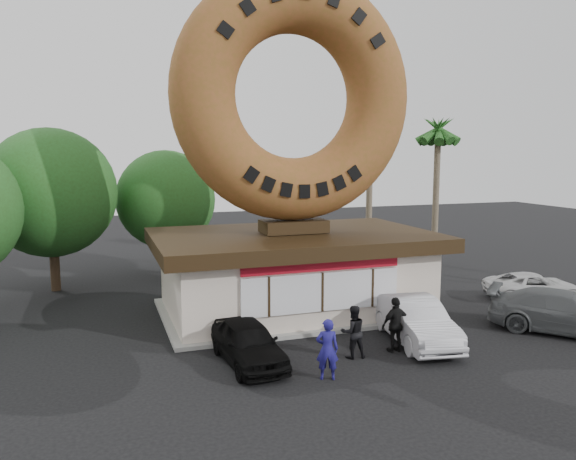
{
  "coord_description": "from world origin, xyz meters",
  "views": [
    {
      "loc": [
        -7.52,
        -15.19,
        6.54
      ],
      "look_at": [
        -0.93,
        4.0,
        3.7
      ],
      "focal_mm": 35.0,
      "sensor_mm": 36.0,
      "label": 1
    }
  ],
  "objects_px": {
    "street_lamp": "(203,189)",
    "car_white": "(534,286)",
    "person_right": "(396,325)",
    "donut_shop": "(294,269)",
    "person_center": "(353,332)",
    "car_grey": "(564,312)",
    "car_black": "(248,343)",
    "person_left": "(327,349)",
    "car_silver": "(415,321)",
    "giant_donut": "(294,97)"
  },
  "relations": [
    {
      "from": "street_lamp",
      "to": "person_left",
      "type": "distance_m",
      "value": 17.27
    },
    {
      "from": "donut_shop",
      "to": "car_white",
      "type": "distance_m",
      "value": 10.97
    },
    {
      "from": "person_center",
      "to": "car_grey",
      "type": "relative_size",
      "value": 0.33
    },
    {
      "from": "person_right",
      "to": "car_silver",
      "type": "xyz_separation_m",
      "value": [
        1.13,
        0.63,
        -0.16
      ]
    },
    {
      "from": "giant_donut",
      "to": "person_right",
      "type": "relative_size",
      "value": 5.3
    },
    {
      "from": "person_left",
      "to": "person_right",
      "type": "distance_m",
      "value": 3.29
    },
    {
      "from": "person_left",
      "to": "car_silver",
      "type": "height_order",
      "value": "person_left"
    },
    {
      "from": "person_center",
      "to": "car_grey",
      "type": "height_order",
      "value": "person_center"
    },
    {
      "from": "street_lamp",
      "to": "person_left",
      "type": "bearing_deg",
      "value": -88.49
    },
    {
      "from": "giant_donut",
      "to": "person_right",
      "type": "distance_m",
      "value": 9.66
    },
    {
      "from": "donut_shop",
      "to": "car_white",
      "type": "bearing_deg",
      "value": -8.95
    },
    {
      "from": "donut_shop",
      "to": "car_white",
      "type": "relative_size",
      "value": 2.63
    },
    {
      "from": "giant_donut",
      "to": "person_left",
      "type": "relative_size",
      "value": 5.41
    },
    {
      "from": "street_lamp",
      "to": "car_black",
      "type": "height_order",
      "value": "street_lamp"
    },
    {
      "from": "person_right",
      "to": "car_silver",
      "type": "bearing_deg",
      "value": -158.56
    },
    {
      "from": "person_right",
      "to": "car_grey",
      "type": "xyz_separation_m",
      "value": [
        6.8,
        -0.25,
        -0.16
      ]
    },
    {
      "from": "person_left",
      "to": "person_center",
      "type": "relative_size",
      "value": 1.05
    },
    {
      "from": "person_center",
      "to": "person_left",
      "type": "bearing_deg",
      "value": 46.07
    },
    {
      "from": "person_right",
      "to": "car_black",
      "type": "xyz_separation_m",
      "value": [
        -4.84,
        0.57,
        -0.25
      ]
    },
    {
      "from": "street_lamp",
      "to": "giant_donut",
      "type": "bearing_deg",
      "value": -79.49
    },
    {
      "from": "giant_donut",
      "to": "car_silver",
      "type": "xyz_separation_m",
      "value": [
        2.72,
        -4.92,
        -7.91
      ]
    },
    {
      "from": "person_left",
      "to": "car_grey",
      "type": "bearing_deg",
      "value": -155.44
    },
    {
      "from": "donut_shop",
      "to": "person_right",
      "type": "relative_size",
      "value": 6.1
    },
    {
      "from": "car_silver",
      "to": "person_left",
      "type": "bearing_deg",
      "value": -145.83
    },
    {
      "from": "street_lamp",
      "to": "car_black",
      "type": "bearing_deg",
      "value": -95.32
    },
    {
      "from": "car_black",
      "to": "car_grey",
      "type": "relative_size",
      "value": 0.75
    },
    {
      "from": "person_right",
      "to": "giant_donut",
      "type": "bearing_deg",
      "value": -81.71
    },
    {
      "from": "car_black",
      "to": "car_white",
      "type": "bearing_deg",
      "value": 9.16
    },
    {
      "from": "street_lamp",
      "to": "car_white",
      "type": "bearing_deg",
      "value": -42.84
    },
    {
      "from": "person_left",
      "to": "car_silver",
      "type": "xyz_separation_m",
      "value": [
        4.13,
        1.97,
        -0.14
      ]
    },
    {
      "from": "person_right",
      "to": "street_lamp",
      "type": "bearing_deg",
      "value": -85.22
    },
    {
      "from": "donut_shop",
      "to": "car_black",
      "type": "height_order",
      "value": "donut_shop"
    },
    {
      "from": "street_lamp",
      "to": "car_white",
      "type": "height_order",
      "value": "street_lamp"
    },
    {
      "from": "person_center",
      "to": "street_lamp",
      "type": "bearing_deg",
      "value": -79.22
    },
    {
      "from": "car_grey",
      "to": "car_silver",
      "type": "bearing_deg",
      "value": 128.46
    },
    {
      "from": "person_center",
      "to": "car_white",
      "type": "height_order",
      "value": "person_center"
    },
    {
      "from": "car_grey",
      "to": "person_right",
      "type": "bearing_deg",
      "value": 135.17
    },
    {
      "from": "person_center",
      "to": "donut_shop",
      "type": "bearing_deg",
      "value": -85.78
    },
    {
      "from": "donut_shop",
      "to": "car_silver",
      "type": "relative_size",
      "value": 2.42
    },
    {
      "from": "car_black",
      "to": "donut_shop",
      "type": "bearing_deg",
      "value": 52.83
    },
    {
      "from": "car_silver",
      "to": "car_white",
      "type": "height_order",
      "value": "car_silver"
    },
    {
      "from": "person_center",
      "to": "giant_donut",
      "type": "bearing_deg",
      "value": -85.78
    },
    {
      "from": "giant_donut",
      "to": "car_grey",
      "type": "distance_m",
      "value": 12.91
    },
    {
      "from": "person_left",
      "to": "car_silver",
      "type": "distance_m",
      "value": 4.58
    },
    {
      "from": "street_lamp",
      "to": "car_grey",
      "type": "height_order",
      "value": "street_lamp"
    },
    {
      "from": "person_left",
      "to": "car_grey",
      "type": "relative_size",
      "value": 0.34
    },
    {
      "from": "car_grey",
      "to": "car_black",
      "type": "bearing_deg",
      "value": 133.23
    },
    {
      "from": "person_left",
      "to": "donut_shop",
      "type": "bearing_deg",
      "value": -83.4
    },
    {
      "from": "street_lamp",
      "to": "person_right",
      "type": "distance_m",
      "value": 16.32
    },
    {
      "from": "car_white",
      "to": "car_grey",
      "type": "bearing_deg",
      "value": 167.01
    }
  ]
}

